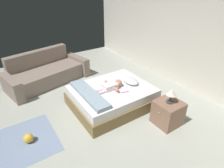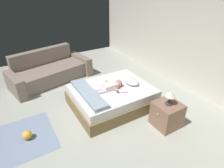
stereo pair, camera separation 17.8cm
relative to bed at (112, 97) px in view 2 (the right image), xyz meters
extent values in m
plane|color=#A8AB9F|center=(0.27, -0.85, -0.22)|extent=(8.00, 8.00, 0.00)
cube|color=silver|center=(0.27, 2.15, 1.22)|extent=(8.00, 0.12, 2.88)
cube|color=brown|center=(0.00, 0.00, -0.09)|extent=(1.40, 1.75, 0.27)
cube|color=silver|center=(0.00, 0.00, 0.14)|extent=(1.34, 1.68, 0.19)
ellipsoid|color=silver|center=(0.03, 0.48, 0.29)|extent=(0.44, 0.28, 0.11)
cube|color=white|center=(0.02, -0.06, 0.30)|extent=(0.21, 0.30, 0.13)
sphere|color=tan|center=(0.02, 0.16, 0.31)|extent=(0.16, 0.16, 0.16)
cylinder|color=tan|center=(-0.16, -0.02, 0.30)|extent=(0.16, 0.06, 0.06)
cylinder|color=tan|center=(0.19, -0.02, 0.30)|extent=(0.15, 0.06, 0.06)
cylinder|color=white|center=(-0.04, -0.29, 0.26)|extent=(0.06, 0.18, 0.06)
cylinder|color=white|center=(0.07, -0.29, 0.26)|extent=(0.06, 0.18, 0.06)
cube|color=#BD34AD|center=(0.30, 0.13, 0.24)|extent=(0.05, 0.15, 0.01)
cube|color=white|center=(0.32, 0.20, 0.25)|extent=(0.02, 0.03, 0.01)
cube|color=gray|center=(-1.85, -0.86, -0.02)|extent=(1.11, 1.88, 0.41)
cube|color=gray|center=(-2.31, -0.97, 0.19)|extent=(0.58, 1.77, 0.83)
cube|color=gray|center=(-1.63, -1.82, 0.03)|extent=(0.96, 0.40, 0.52)
cube|color=gray|center=(-2.06, 0.09, 0.03)|extent=(0.96, 0.40, 0.52)
cube|color=#86614D|center=(1.12, 0.57, 0.03)|extent=(0.48, 0.48, 0.51)
sphere|color=tan|center=(1.12, 0.32, 0.14)|extent=(0.03, 0.03, 0.03)
cylinder|color=#333338|center=(1.12, 0.57, 0.29)|extent=(0.14, 0.14, 0.02)
cylinder|color=#333338|center=(1.12, 0.57, 0.38)|extent=(0.02, 0.02, 0.15)
cone|color=silver|center=(1.12, 0.57, 0.51)|extent=(0.20, 0.20, 0.12)
cube|color=#7C8DAB|center=(0.06, -1.92, -0.22)|extent=(1.15, 1.05, 0.01)
sphere|color=gold|center=(0.12, -1.86, -0.13)|extent=(0.17, 0.17, 0.17)
cube|color=#8B9EAF|center=(0.00, -0.57, 0.27)|extent=(1.26, 0.30, 0.08)
camera|label=1|loc=(2.95, -1.96, 2.32)|focal=30.00mm
camera|label=2|loc=(3.04, -1.81, 2.32)|focal=30.00mm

